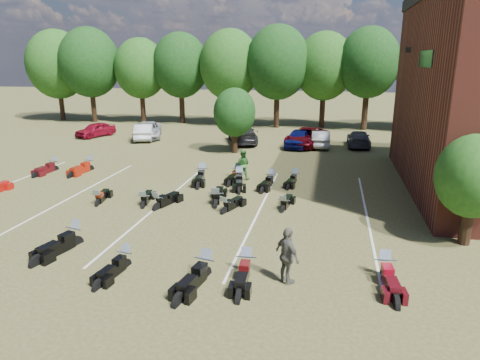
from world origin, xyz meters
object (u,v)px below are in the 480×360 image
(person_green, at_px, (243,165))
(motorcycle_3, at_px, (126,267))
(car_4, at_px, (298,138))
(motorcycle_14, at_px, (55,171))
(car_0, at_px, (96,130))
(person_grey, at_px, (287,256))

(person_green, relative_size, motorcycle_3, 0.87)
(car_4, xyz_separation_m, motorcycle_3, (-4.26, -22.28, -0.73))
(motorcycle_3, height_order, motorcycle_14, motorcycle_14)
(person_green, bearing_deg, car_0, -30.26)
(car_4, height_order, motorcycle_3, car_4)
(car_4, xyz_separation_m, person_green, (-2.52, -10.36, 0.18))
(car_0, bearing_deg, motorcycle_14, -50.53)
(car_0, height_order, motorcycle_14, car_0)
(motorcycle_14, bearing_deg, car_0, 113.26)
(person_grey, distance_m, motorcycle_14, 19.79)
(car_0, bearing_deg, person_grey, -27.50)
(car_0, bearing_deg, car_4, 18.65)
(car_0, distance_m, motorcycle_14, 12.46)
(car_4, xyz_separation_m, motorcycle_14, (-14.88, -10.91, -0.73))
(car_0, distance_m, person_grey, 30.60)
(person_green, relative_size, motorcycle_14, 0.78)
(person_green, xyz_separation_m, motorcycle_14, (-12.36, -0.55, -0.91))
(motorcycle_14, bearing_deg, person_green, 7.78)
(person_green, bearing_deg, motorcycle_3, 86.25)
(person_grey, xyz_separation_m, motorcycle_3, (-5.62, -0.11, -0.96))
(person_green, height_order, motorcycle_14, person_green)
(car_0, bearing_deg, person_green, -13.38)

